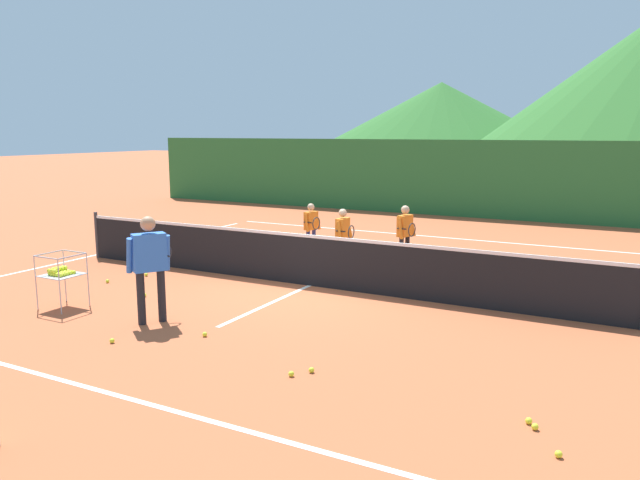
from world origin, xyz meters
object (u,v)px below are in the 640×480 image
at_px(tennis_ball_0, 535,427).
at_px(student_0, 311,224).
at_px(tennis_ball_1, 559,454).
at_px(tennis_ball_5, 529,421).
at_px(tennis_net, 309,260).
at_px(tennis_ball_11, 291,374).
at_px(student_1, 343,233).
at_px(tennis_ball_3, 112,341).
at_px(tennis_ball_7, 312,370).
at_px(ball_cart, 61,272).
at_px(tennis_ball_8, 108,281).
at_px(instructor, 150,259).
at_px(student_2, 405,230).
at_px(tennis_ball_4, 146,275).
at_px(tennis_ball_6, 205,334).
at_px(tennis_ball_10, 144,295).

bearing_deg(tennis_ball_0, student_0, 133.03).
distance_m(tennis_ball_1, tennis_ball_5, 0.64).
bearing_deg(tennis_net, tennis_ball_11, -63.87).
xyz_separation_m(student_1, tennis_ball_1, (5.07, -6.03, -0.73)).
distance_m(tennis_ball_0, tennis_ball_5, 0.12).
distance_m(tennis_ball_3, tennis_ball_11, 2.77).
relative_size(student_0, tennis_ball_7, 17.80).
distance_m(ball_cart, tennis_ball_8, 1.75).
relative_size(instructor, ball_cart, 1.81).
bearing_deg(tennis_ball_7, student_2, 100.07).
height_order(tennis_ball_3, tennis_ball_11, same).
relative_size(tennis_ball_3, tennis_ball_7, 1.00).
xyz_separation_m(tennis_ball_3, tennis_ball_4, (-2.40, 3.17, 0.00)).
distance_m(student_0, tennis_ball_6, 6.04).
bearing_deg(student_1, tennis_ball_1, -49.94).
height_order(student_2, ball_cart, student_2).
xyz_separation_m(tennis_ball_8, tennis_ball_10, (1.35, -0.43, 0.00)).
distance_m(student_1, tennis_ball_11, 5.97).
bearing_deg(tennis_ball_1, tennis_ball_10, 162.15).
bearing_deg(tennis_net, tennis_ball_4, -164.90).
distance_m(tennis_ball_0, tennis_ball_8, 8.51).
relative_size(student_1, tennis_ball_8, 18.55).
relative_size(student_0, student_2, 0.92).
distance_m(tennis_net, student_2, 2.65).
relative_size(student_0, tennis_ball_0, 17.80).
relative_size(tennis_ball_6, tennis_ball_7, 1.00).
height_order(tennis_ball_0, tennis_ball_1, same).
bearing_deg(tennis_ball_4, tennis_ball_11, -30.27).
xyz_separation_m(tennis_ball_1, tennis_ball_5, (-0.35, 0.54, 0.00)).
height_order(tennis_ball_3, tennis_ball_5, same).
height_order(tennis_ball_4, tennis_ball_11, same).
distance_m(student_2, tennis_ball_0, 7.40).
xyz_separation_m(tennis_ball_3, tennis_ball_5, (5.46, 0.24, 0.00)).
bearing_deg(tennis_ball_1, tennis_ball_4, 157.06).
height_order(student_0, ball_cart, student_0).
bearing_deg(student_2, tennis_ball_7, -79.93).
height_order(tennis_ball_1, tennis_ball_6, same).
bearing_deg(tennis_ball_5, student_0, 133.12).
relative_size(tennis_ball_7, tennis_ball_8, 1.00).
height_order(tennis_net, tennis_ball_10, tennis_net).
bearing_deg(student_0, tennis_ball_8, -116.98).
xyz_separation_m(tennis_ball_5, tennis_ball_10, (-6.78, 1.76, 0.00)).
xyz_separation_m(student_0, tennis_ball_11, (3.29, -6.47, -0.70)).
bearing_deg(tennis_ball_0, student_2, 120.20).
relative_size(student_1, tennis_ball_0, 18.55).
height_order(student_1, tennis_ball_5, student_1).
relative_size(tennis_ball_5, tennis_ball_7, 1.00).
bearing_deg(tennis_ball_4, tennis_net, 15.10).
height_order(student_0, tennis_ball_1, student_0).
distance_m(ball_cart, tennis_ball_0, 7.63).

